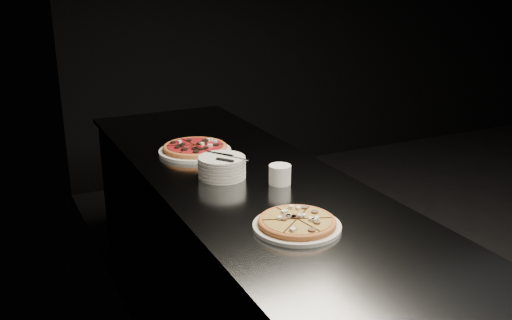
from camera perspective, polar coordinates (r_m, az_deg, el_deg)
name	(u,v)px	position (r m, az deg, el deg)	size (l,w,h in m)	color
wall_left	(151,63)	(2.01, -10.47, 9.54)	(0.02, 5.00, 2.80)	black
wall_back	(342,5)	(5.37, 8.62, 15.08)	(5.00, 0.02, 2.80)	black
counter	(249,280)	(2.46, -0.68, -11.86)	(0.74, 2.44, 0.92)	slate
pizza_mushroom	(297,223)	(1.83, 4.12, -6.32)	(0.33, 0.33, 0.03)	silver
pizza_tomato	(195,149)	(2.57, -6.11, 1.14)	(0.37, 0.37, 0.04)	silver
plate_stack	(222,167)	(2.26, -3.44, -0.70)	(0.19, 0.19, 0.08)	silver
cutlery	(225,157)	(2.23, -3.14, 0.30)	(0.10, 0.19, 0.01)	silver
ramekin	(280,174)	(2.18, 2.40, -1.41)	(0.09, 0.09, 0.07)	silver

